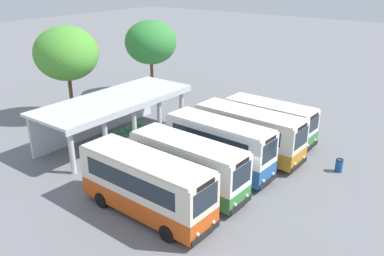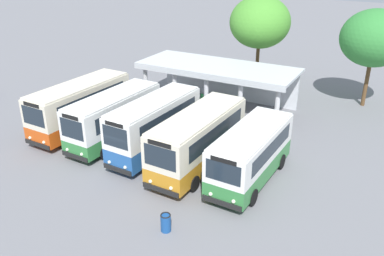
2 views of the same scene
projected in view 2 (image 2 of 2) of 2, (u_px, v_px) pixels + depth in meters
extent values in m
plane|color=slate|center=(127.00, 168.00, 24.19)|extent=(180.00, 180.00, 0.00)
cylinder|color=black|center=(68.00, 140.00, 26.56)|extent=(0.25, 0.91, 0.90)
cylinder|color=black|center=(45.00, 133.00, 27.60)|extent=(0.25, 0.91, 0.90)
cylinder|color=black|center=(118.00, 115.00, 30.45)|extent=(0.25, 0.91, 0.90)
cylinder|color=black|center=(95.00, 110.00, 31.49)|extent=(0.25, 0.91, 0.90)
cube|color=#D14C14|center=(82.00, 118.00, 28.83)|extent=(2.57, 8.05, 1.09)
cube|color=beige|center=(80.00, 98.00, 28.23)|extent=(2.57, 8.05, 1.85)
cube|color=beige|center=(78.00, 85.00, 27.82)|extent=(2.50, 7.81, 0.12)
cube|color=black|center=(38.00, 144.00, 25.84)|extent=(2.23, 0.17, 0.28)
cube|color=#1E2833|center=(33.00, 116.00, 25.08)|extent=(1.92, 0.11, 1.20)
cube|color=black|center=(31.00, 105.00, 24.77)|extent=(1.41, 0.09, 0.24)
cube|color=#1E2833|center=(93.00, 100.00, 27.74)|extent=(0.23, 6.39, 1.02)
cube|color=#1E2833|center=(69.00, 94.00, 28.82)|extent=(0.23, 6.39, 1.02)
sphere|color=#EAEACC|center=(44.00, 142.00, 25.42)|extent=(0.20, 0.20, 0.20)
sphere|color=#EAEACC|center=(30.00, 138.00, 26.02)|extent=(0.20, 0.20, 0.20)
cylinder|color=black|center=(104.00, 152.00, 25.03)|extent=(0.25, 0.91, 0.90)
cylinder|color=black|center=(80.00, 144.00, 26.00)|extent=(0.25, 0.91, 0.90)
cylinder|color=black|center=(149.00, 126.00, 28.65)|extent=(0.25, 0.91, 0.90)
cylinder|color=black|center=(126.00, 120.00, 29.62)|extent=(0.25, 0.91, 0.90)
cube|color=#337F3D|center=(116.00, 129.00, 27.16)|extent=(2.41, 7.52, 0.96)
cube|color=white|center=(114.00, 110.00, 26.58)|extent=(2.41, 7.52, 1.85)
cube|color=white|center=(113.00, 96.00, 26.17)|extent=(2.34, 7.29, 0.12)
cube|color=black|center=(75.00, 157.00, 24.35)|extent=(2.07, 0.17, 0.28)
cube|color=#1E2833|center=(72.00, 129.00, 23.65)|extent=(1.78, 0.11, 1.20)
cube|color=black|center=(70.00, 117.00, 23.34)|extent=(1.30, 0.09, 0.24)
cube|color=#1E2833|center=(128.00, 112.00, 26.14)|extent=(0.23, 5.96, 1.02)
cube|color=#1E2833|center=(103.00, 106.00, 27.14)|extent=(0.23, 5.96, 1.02)
sphere|color=#EAEACC|center=(82.00, 154.00, 23.96)|extent=(0.20, 0.20, 0.20)
sphere|color=#EAEACC|center=(67.00, 150.00, 24.51)|extent=(0.20, 0.20, 0.20)
cylinder|color=black|center=(147.00, 165.00, 23.60)|extent=(0.26, 0.91, 0.90)
cylinder|color=black|center=(120.00, 156.00, 24.56)|extent=(0.26, 0.91, 0.90)
cylinder|color=black|center=(188.00, 136.00, 27.16)|extent=(0.26, 0.91, 0.90)
cylinder|color=black|center=(164.00, 129.00, 28.11)|extent=(0.26, 0.91, 0.90)
cube|color=#23569E|center=(156.00, 138.00, 25.65)|extent=(2.41, 7.44, 1.16)
cube|color=white|center=(155.00, 116.00, 25.02)|extent=(2.41, 7.44, 1.87)
cube|color=white|center=(154.00, 101.00, 24.61)|extent=(2.34, 7.22, 0.12)
cube|color=black|center=(117.00, 170.00, 22.94)|extent=(2.01, 0.18, 0.28)
cube|color=#1E2833|center=(115.00, 137.00, 22.15)|extent=(1.74, 0.12, 1.22)
cube|color=black|center=(114.00, 124.00, 21.83)|extent=(1.27, 0.10, 0.24)
cube|color=#1E2833|center=(170.00, 118.00, 24.58)|extent=(0.28, 5.89, 1.03)
cube|color=#1E2833|center=(142.00, 112.00, 25.58)|extent=(0.28, 5.89, 1.03)
sphere|color=#EAEACC|center=(125.00, 167.00, 22.54)|extent=(0.20, 0.20, 0.20)
sphere|color=#EAEACC|center=(109.00, 162.00, 23.09)|extent=(0.20, 0.20, 0.20)
cylinder|color=black|center=(194.00, 184.00, 21.73)|extent=(0.25, 0.91, 0.90)
cylinder|color=black|center=(160.00, 173.00, 22.77)|extent=(0.25, 0.91, 0.90)
cylinder|color=black|center=(233.00, 148.00, 25.54)|extent=(0.25, 0.91, 0.90)
cylinder|color=black|center=(202.00, 140.00, 26.58)|extent=(0.25, 0.91, 0.90)
cube|color=orange|center=(198.00, 153.00, 23.96)|extent=(2.58, 7.91, 1.08)
cube|color=beige|center=(199.00, 130.00, 23.36)|extent=(2.58, 7.91, 1.82)
cube|color=beige|center=(199.00, 115.00, 22.97)|extent=(2.50, 7.67, 0.12)
cube|color=black|center=(161.00, 190.00, 21.03)|extent=(2.23, 0.17, 0.28)
cube|color=#1E2833|center=(160.00, 157.00, 20.28)|extent=(1.92, 0.11, 1.18)
cube|color=black|center=(159.00, 144.00, 19.98)|extent=(1.41, 0.09, 0.24)
cube|color=#1E2833|center=(217.00, 133.00, 22.88)|extent=(0.23, 6.27, 1.00)
cube|color=#1E2833|center=(182.00, 125.00, 23.96)|extent=(0.23, 6.27, 1.00)
sphere|color=#EAEACC|center=(171.00, 188.00, 20.61)|extent=(0.20, 0.20, 0.20)
sphere|color=#EAEACC|center=(150.00, 181.00, 21.21)|extent=(0.20, 0.20, 0.20)
cylinder|color=black|center=(253.00, 197.00, 20.54)|extent=(0.25, 0.91, 0.90)
cylinder|color=black|center=(215.00, 185.00, 21.55)|extent=(0.25, 0.91, 0.90)
cylinder|color=black|center=(281.00, 162.00, 23.94)|extent=(0.25, 0.91, 0.90)
cylinder|color=black|center=(247.00, 153.00, 24.95)|extent=(0.25, 0.91, 0.90)
cube|color=#337F3D|center=(250.00, 166.00, 22.57)|extent=(2.47, 7.04, 1.00)
cube|color=white|center=(252.00, 145.00, 22.03)|extent=(2.47, 7.04, 1.61)
cube|color=white|center=(253.00, 131.00, 21.67)|extent=(2.40, 6.83, 0.12)
cube|color=black|center=(222.00, 203.00, 19.95)|extent=(2.17, 0.16, 0.28)
cube|color=#1E2833|center=(223.00, 172.00, 19.28)|extent=(1.87, 0.10, 1.05)
cube|color=black|center=(224.00, 161.00, 19.02)|extent=(1.37, 0.09, 0.24)
cube|color=#1E2833|center=(272.00, 148.00, 21.57)|extent=(0.20, 5.58, 0.89)
cube|color=#1E2833|center=(234.00, 139.00, 22.61)|extent=(0.20, 5.58, 0.89)
sphere|color=#EAEACC|center=(233.00, 201.00, 19.54)|extent=(0.20, 0.20, 0.20)
sphere|color=#EAEACC|center=(211.00, 194.00, 20.12)|extent=(0.20, 0.20, 0.20)
cylinder|color=silver|center=(146.00, 83.00, 33.93)|extent=(0.36, 0.36, 3.20)
cylinder|color=silver|center=(175.00, 88.00, 32.67)|extent=(0.36, 0.36, 3.20)
cylinder|color=silver|center=(206.00, 94.00, 31.42)|extent=(0.36, 0.36, 3.20)
cylinder|color=silver|center=(240.00, 100.00, 30.16)|extent=(0.36, 0.36, 3.20)
cylinder|color=silver|center=(277.00, 107.00, 28.90)|extent=(0.36, 0.36, 3.20)
cube|color=silver|center=(228.00, 80.00, 34.68)|extent=(12.19, 0.20, 3.20)
cube|color=silver|center=(218.00, 67.00, 32.27)|extent=(12.69, 4.99, 0.20)
cube|color=silver|center=(203.00, 77.00, 30.42)|extent=(12.69, 0.10, 0.28)
cylinder|color=slate|center=(202.00, 103.00, 33.51)|extent=(0.03, 0.03, 0.44)
cylinder|color=slate|center=(199.00, 102.00, 33.67)|extent=(0.03, 0.03, 0.44)
cylinder|color=slate|center=(205.00, 102.00, 33.78)|extent=(0.03, 0.03, 0.44)
cylinder|color=slate|center=(201.00, 101.00, 33.95)|extent=(0.03, 0.03, 0.44)
cube|color=#2D8C47|center=(202.00, 99.00, 33.63)|extent=(0.46, 0.46, 0.04)
cube|color=#2D8C47|center=(203.00, 96.00, 33.70)|extent=(0.44, 0.06, 0.40)
cylinder|color=slate|center=(210.00, 104.00, 33.23)|extent=(0.03, 0.03, 0.44)
cylinder|color=slate|center=(206.00, 103.00, 33.39)|extent=(0.03, 0.03, 0.44)
cylinder|color=slate|center=(212.00, 103.00, 33.50)|extent=(0.03, 0.03, 0.44)
cylinder|color=slate|center=(209.00, 102.00, 33.67)|extent=(0.03, 0.03, 0.44)
cube|color=#2D8C47|center=(209.00, 100.00, 33.35)|extent=(0.46, 0.46, 0.04)
cube|color=#2D8C47|center=(211.00, 97.00, 33.42)|extent=(0.44, 0.06, 0.40)
cylinder|color=slate|center=(217.00, 106.00, 32.85)|extent=(0.03, 0.03, 0.44)
cylinder|color=slate|center=(213.00, 105.00, 33.01)|extent=(0.03, 0.03, 0.44)
cylinder|color=slate|center=(219.00, 105.00, 33.12)|extent=(0.03, 0.03, 0.44)
cylinder|color=slate|center=(216.00, 104.00, 33.29)|extent=(0.03, 0.03, 0.44)
cube|color=#2D8C47|center=(216.00, 102.00, 32.97)|extent=(0.46, 0.46, 0.04)
cube|color=#2D8C47|center=(218.00, 99.00, 33.04)|extent=(0.44, 0.06, 0.40)
cylinder|color=slate|center=(225.00, 107.00, 32.60)|extent=(0.03, 0.03, 0.44)
cylinder|color=slate|center=(222.00, 106.00, 32.76)|extent=(0.03, 0.03, 0.44)
cylinder|color=slate|center=(227.00, 106.00, 32.87)|extent=(0.03, 0.03, 0.44)
cylinder|color=slate|center=(224.00, 105.00, 33.04)|extent=(0.03, 0.03, 0.44)
cube|color=#2D8C47|center=(225.00, 103.00, 32.72)|extent=(0.46, 0.46, 0.04)
cube|color=#2D8C47|center=(226.00, 100.00, 32.79)|extent=(0.44, 0.06, 0.40)
cylinder|color=slate|center=(233.00, 109.00, 32.27)|extent=(0.03, 0.03, 0.44)
cylinder|color=slate|center=(229.00, 108.00, 32.44)|extent=(0.03, 0.03, 0.44)
cylinder|color=slate|center=(235.00, 108.00, 32.55)|extent=(0.03, 0.03, 0.44)
cylinder|color=slate|center=(231.00, 107.00, 32.71)|extent=(0.03, 0.03, 0.44)
cube|color=#2D8C47|center=(232.00, 105.00, 32.39)|extent=(0.46, 0.46, 0.04)
cube|color=#2D8C47|center=(234.00, 102.00, 32.47)|extent=(0.44, 0.06, 0.40)
cylinder|color=slate|center=(241.00, 110.00, 31.99)|extent=(0.03, 0.03, 0.44)
cylinder|color=slate|center=(237.00, 110.00, 32.15)|extent=(0.03, 0.03, 0.44)
cylinder|color=slate|center=(243.00, 109.00, 32.26)|extent=(0.03, 0.03, 0.44)
cylinder|color=slate|center=(239.00, 108.00, 32.43)|extent=(0.03, 0.03, 0.44)
cube|color=#2D8C47|center=(241.00, 106.00, 32.11)|extent=(0.46, 0.46, 0.04)
cube|color=#2D8C47|center=(242.00, 103.00, 32.18)|extent=(0.44, 0.06, 0.40)
cylinder|color=brown|center=(257.00, 65.00, 37.74)|extent=(0.32, 0.32, 3.83)
ellipsoid|color=#4C9933|center=(260.00, 22.00, 36.11)|extent=(5.43, 5.43, 4.62)
cylinder|color=brown|center=(366.00, 85.00, 32.90)|extent=(0.32, 0.32, 3.60)
ellipsoid|color=#338438|center=(375.00, 38.00, 31.35)|extent=(5.24, 5.24, 4.46)
cylinder|color=#19478C|center=(166.00, 223.00, 18.67)|extent=(0.48, 0.48, 0.85)
torus|color=black|center=(166.00, 215.00, 18.48)|extent=(0.49, 0.49, 0.06)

